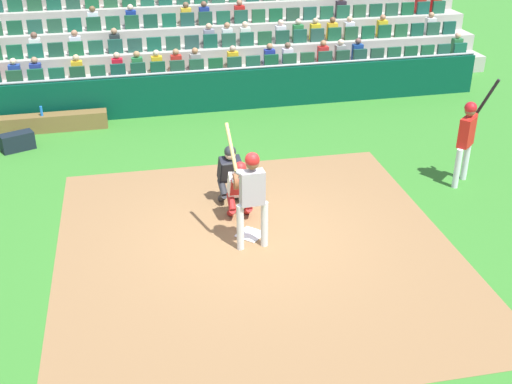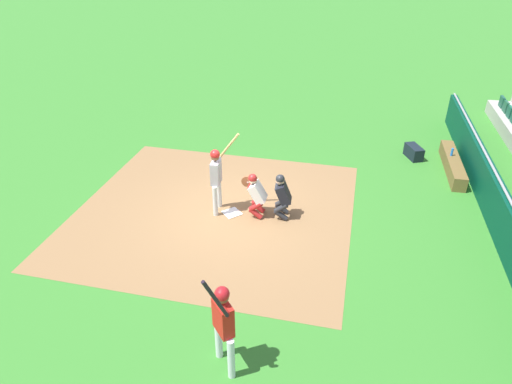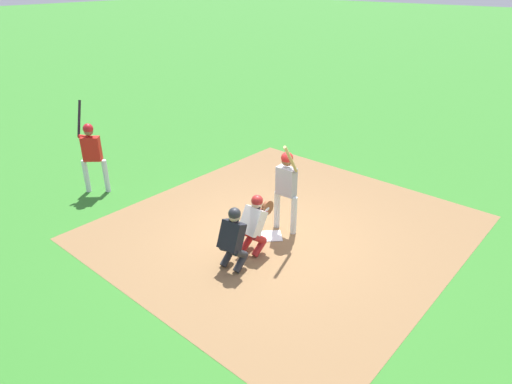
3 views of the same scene
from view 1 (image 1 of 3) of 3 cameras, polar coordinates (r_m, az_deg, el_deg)
name	(u,v)px [view 1 (image 1 of 3)]	position (r m, az deg, el deg)	size (l,w,h in m)	color
ground_plane	(250,235)	(11.97, -0.50, -3.85)	(160.00, 160.00, 0.00)	#337B29
infield_dirt_patch	(256,249)	(11.55, 0.04, -5.08)	(7.06, 7.47, 0.01)	olive
home_plate_marker	(250,234)	(11.96, -0.50, -3.78)	(0.44, 0.44, 0.02)	white
batter_at_plate	(252,189)	(11.05, -0.40, 0.23)	(0.66, 0.71, 2.23)	silver
catcher_crouching	(239,186)	(12.17, -1.51, 0.50)	(0.47, 0.71, 1.26)	#A82120
home_plate_umpire	(230,171)	(12.79, -2.35, 1.85)	(0.49, 0.49, 1.30)	#25262B
dugout_wall	(197,92)	(17.91, -5.30, 8.83)	(16.61, 0.24, 1.20)	#063E2C
dugout_bench	(51,122)	(17.45, -17.78, 5.91)	(2.86, 0.40, 0.44)	brown
water_bottle_on_bench	(41,111)	(17.30, -18.55, 6.84)	(0.07, 0.07, 0.25)	blue
equipment_duffel_bag	(17,142)	(16.49, -20.46, 4.22)	(0.77, 0.36, 0.43)	black
on_deck_batter	(467,133)	(14.13, 18.27, 4.99)	(0.76, 0.51, 2.34)	silver
bleacher_stand	(177,39)	(22.05, -7.03, 13.36)	(19.69, 4.40, 3.28)	#A5A398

